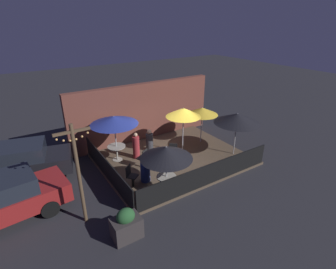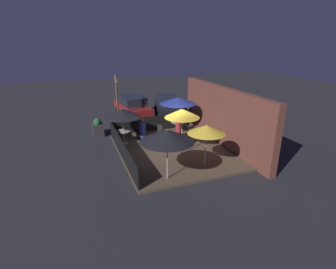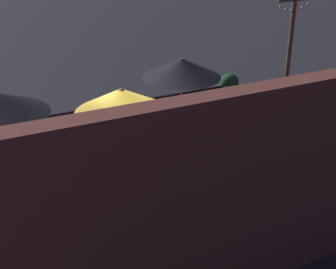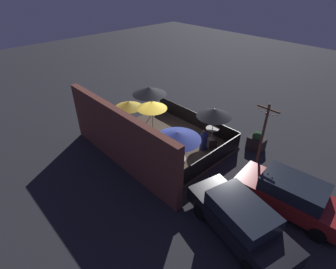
# 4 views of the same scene
# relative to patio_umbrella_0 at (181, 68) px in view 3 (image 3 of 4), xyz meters

# --- Properties ---
(ground_plane) EXTENTS (60.00, 60.00, 0.00)m
(ground_plane) POSITION_rel_patio_umbrella_0_xyz_m (1.79, 2.24, -1.91)
(ground_plane) COLOR #26262B
(patio_deck) EXTENTS (6.91, 5.52, 0.12)m
(patio_deck) POSITION_rel_patio_umbrella_0_xyz_m (1.79, 2.24, -1.85)
(patio_deck) COLOR brown
(patio_deck) RESTS_ON ground_plane
(building_wall) EXTENTS (8.51, 0.36, 3.28)m
(building_wall) POSITION_rel_patio_umbrella_0_xyz_m (1.79, 5.23, -0.27)
(building_wall) COLOR brown
(building_wall) RESTS_ON ground_plane
(fence_front) EXTENTS (6.71, 0.05, 0.95)m
(fence_front) POSITION_rel_patio_umbrella_0_xyz_m (1.79, -0.47, -1.32)
(fence_front) COLOR black
(fence_front) RESTS_ON patio_deck
(fence_side_left) EXTENTS (0.05, 5.32, 0.95)m
(fence_side_left) POSITION_rel_patio_umbrella_0_xyz_m (-1.62, 2.24, -1.32)
(fence_side_left) COLOR black
(fence_side_left) RESTS_ON patio_deck
(patio_umbrella_0) EXTENTS (2.01, 2.01, 2.04)m
(patio_umbrella_0) POSITION_rel_patio_umbrella_0_xyz_m (0.00, 0.00, 0.00)
(patio_umbrella_0) COLOR #B2B2B7
(patio_umbrella_0) RESTS_ON patio_deck
(patio_umbrella_1) EXTENTS (2.24, 2.24, 2.28)m
(patio_umbrella_1) POSITION_rel_patio_umbrella_0_xyz_m (-0.61, 3.54, 0.29)
(patio_umbrella_1) COLOR #B2B2B7
(patio_umbrella_1) RESTS_ON patio_deck
(patio_umbrella_2) EXTENTS (1.71, 1.71, 2.01)m
(patio_umbrella_2) POSITION_rel_patio_umbrella_0_xyz_m (4.15, 2.94, 0.02)
(patio_umbrella_2) COLOR #B2B2B7
(patio_umbrella_2) RESTS_ON patio_deck
(patio_umbrella_4) EXTENTS (1.73, 1.73, 2.41)m
(patio_umbrella_4) POSITION_rel_patio_umbrella_0_xyz_m (2.54, 2.45, 0.39)
(patio_umbrella_4) COLOR #B2B2B7
(patio_umbrella_4) RESTS_ON patio_deck
(dining_table_0) EXTENTS (0.78, 0.78, 0.75)m
(dining_table_0) POSITION_rel_patio_umbrella_0_xyz_m (0.00, 0.00, -1.20)
(dining_table_0) COLOR #9E998E
(dining_table_0) RESTS_ON patio_deck
(dining_table_1) EXTENTS (0.87, 0.87, 0.74)m
(dining_table_1) POSITION_rel_patio_umbrella_0_xyz_m (-0.61, 3.54, -1.21)
(dining_table_1) COLOR #9E998E
(dining_table_1) RESTS_ON patio_deck
(patio_chair_0) EXTENTS (0.56, 0.56, 0.92)m
(patio_chair_0) POSITION_rel_patio_umbrella_0_xyz_m (1.59, 1.91, -1.30)
(patio_chair_0) COLOR black
(patio_chair_0) RESTS_ON patio_deck
(patio_chair_1) EXTENTS (0.56, 0.56, 0.93)m
(patio_chair_1) POSITION_rel_patio_umbrella_0_xyz_m (-0.97, 1.17, -1.28)
(patio_chair_1) COLOR black
(patio_chair_1) RESTS_ON patio_deck
(patio_chair_2) EXTENTS (0.54, 0.54, 0.94)m
(patio_chair_2) POSITION_rel_patio_umbrella_0_xyz_m (0.12, 2.20, -1.28)
(patio_chair_2) COLOR black
(patio_chair_2) RESTS_ON patio_deck
(patron_0) EXTENTS (0.48, 0.48, 1.34)m
(patron_0) POSITION_rel_patio_umbrella_0_xyz_m (0.28, 3.21, -1.18)
(patron_0) COLOR maroon
(patron_0) RESTS_ON patio_deck
(patron_1) EXTENTS (0.38, 0.38, 1.17)m
(patron_1) POSITION_rel_patio_umbrella_0_xyz_m (1.22, 3.57, -1.27)
(patron_1) COLOR #333338
(patron_1) RESTS_ON patio_deck
(patron_2) EXTENTS (0.46, 0.46, 1.26)m
(patron_2) POSITION_rel_patio_umbrella_0_xyz_m (-0.31, 1.17, -1.23)
(patron_2) COLOR navy
(patron_2) RESTS_ON patio_deck
(planter_box) EXTENTS (0.93, 0.65, 1.11)m
(planter_box) POSITION_rel_patio_umbrella_0_xyz_m (-2.26, -1.18, -1.42)
(planter_box) COLOR #332D2D
(planter_box) RESTS_ON ground_plane
(light_post) EXTENTS (1.10, 0.12, 3.65)m
(light_post) POSITION_rel_patio_umbrella_0_xyz_m (-3.16, 0.28, 0.14)
(light_post) COLOR brown
(light_post) RESTS_ON ground_plane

